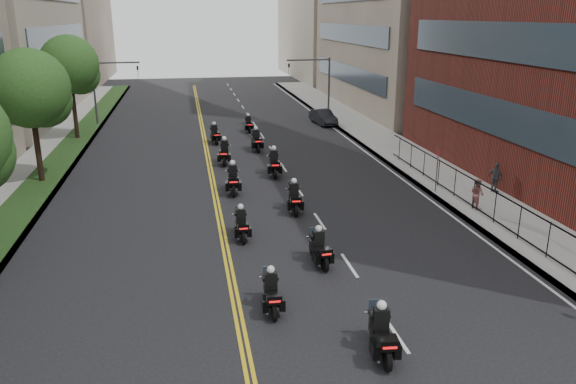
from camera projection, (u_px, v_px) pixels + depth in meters
name	position (u px, v px, depth m)	size (l,w,h in m)	color
sidewalk_right	(413.00, 160.00, 37.48)	(4.00, 90.00, 0.15)	gray
sidewalk_left	(32.00, 178.00, 33.36)	(4.00, 90.00, 0.15)	gray
grass_strip	(46.00, 176.00, 33.47)	(2.00, 90.00, 0.04)	#153A16
iron_fence	(507.00, 214.00, 24.87)	(0.05, 28.00, 1.50)	black
street_trees	(5.00, 110.00, 26.00)	(4.40, 38.40, 7.98)	black
traffic_signal_right	(319.00, 79.00, 51.90)	(4.09, 0.20, 5.60)	#3F3F44
traffic_signal_left	(105.00, 83.00, 48.63)	(4.09, 0.20, 5.60)	#3F3F44
motorcycle_1	(381.00, 335.00, 15.96)	(0.63, 2.27, 1.67)	black
motorcycle_2	(272.00, 293.00, 18.43)	(0.49, 2.10, 1.55)	black
motorcycle_3	(319.00, 249.00, 21.85)	(0.57, 2.14, 1.58)	black
motorcycle_4	(241.00, 225.00, 24.41)	(0.48, 2.10, 1.55)	black
motorcycle_5	(294.00, 199.00, 27.72)	(0.61, 2.30, 1.69)	black
motorcycle_6	(233.00, 180.00, 30.63)	(0.60, 2.47, 1.82)	black
motorcycle_7	(274.00, 164.00, 33.90)	(0.66, 2.49, 1.84)	black
motorcycle_8	(225.00, 153.00, 36.61)	(0.73, 2.46, 1.82)	black
motorcycle_9	(256.00, 141.00, 40.15)	(0.56, 2.41, 1.78)	black
motorcycle_10	(215.00, 135.00, 42.47)	(0.65, 2.22, 1.64)	black
motorcycle_11	(248.00, 125.00, 46.54)	(0.49, 2.12, 1.57)	black
parked_sedan	(323.00, 117.00, 49.92)	(1.38, 3.95, 1.30)	black
pedestrian_b	(477.00, 194.00, 27.74)	(0.73, 0.57, 1.49)	#8B504C
pedestrian_c	(496.00, 178.00, 30.24)	(0.96, 0.40, 1.63)	#3A3A41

